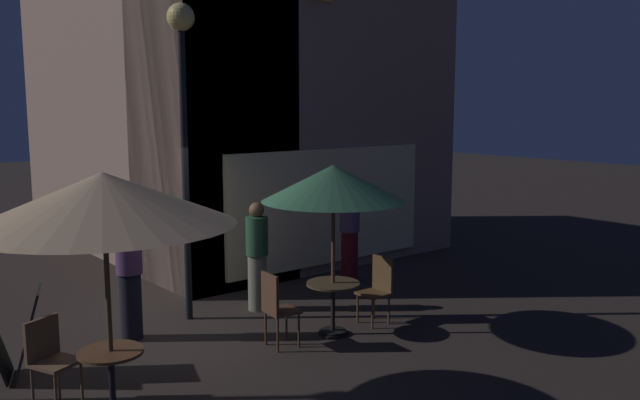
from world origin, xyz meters
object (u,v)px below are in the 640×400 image
object	(u,v)px
cafe_table_0	(112,375)
cafe_chair_0	(49,354)
street_lamp_near_corner	(183,87)
patio_umbrella_0	(103,200)
cafe_chair_1	(276,304)
patron_standing_0	(350,235)
patron_standing_2	(257,256)
patio_umbrella_1	(333,184)
cafe_chair_2	(378,285)
menu_sandwich_board	(11,335)
patron_standing_1	(130,279)
cafe_table_1	(333,297)

from	to	relation	value
cafe_table_0	cafe_chair_0	xyz separation A→B (m)	(-0.34, 0.77, 0.07)
street_lamp_near_corner	patio_umbrella_0	xyz separation A→B (m)	(-2.13, -2.43, -1.12)
cafe_table_0	cafe_chair_1	xyz separation A→B (m)	(2.44, 0.68, 0.08)
patio_umbrella_0	patron_standing_0	distance (m)	5.84
cafe_chair_1	patron_standing_2	distance (m)	1.65
patio_umbrella_1	cafe_chair_2	bearing A→B (deg)	-1.51
cafe_table_0	patio_umbrella_1	bearing A→B (deg)	10.09
street_lamp_near_corner	cafe_chair_2	size ratio (longest dim) A/B	4.70
menu_sandwich_board	patio_umbrella_1	distance (m)	4.24
patron_standing_1	patio_umbrella_0	bearing A→B (deg)	-26.50
menu_sandwich_board	patron_standing_2	size ratio (longest dim) A/B	0.61
patron_standing_0	patron_standing_1	size ratio (longest dim) A/B	1.06
menu_sandwich_board	patio_umbrella_1	world-z (taller)	patio_umbrella_1
cafe_table_1	patron_standing_2	distance (m)	1.60
patron_standing_0	cafe_chair_2	bearing A→B (deg)	50.47
patio_umbrella_1	cafe_chair_2	size ratio (longest dim) A/B	2.43
patio_umbrella_1	patron_standing_1	distance (m)	2.96
cafe_table_1	cafe_table_0	bearing A→B (deg)	-169.91
patio_umbrella_0	patron_standing_0	size ratio (longest dim) A/B	1.43
street_lamp_near_corner	cafe_table_0	distance (m)	4.30
patron_standing_0	patron_standing_1	distance (m)	4.05
cafe_table_0	patron_standing_1	size ratio (longest dim) A/B	0.46
patio_umbrella_1	cafe_chair_1	bearing A→B (deg)	174.23
patron_standing_2	patron_standing_0	bearing A→B (deg)	-48.78
patio_umbrella_1	patron_standing_1	size ratio (longest dim) A/B	1.42
cafe_table_0	menu_sandwich_board	bearing A→B (deg)	104.15
menu_sandwich_board	patron_standing_1	world-z (taller)	patron_standing_1
cafe_table_1	patio_umbrella_1	distance (m)	1.54
menu_sandwich_board	cafe_table_0	bearing A→B (deg)	-55.85
street_lamp_near_corner	patio_umbrella_0	world-z (taller)	street_lamp_near_corner
menu_sandwich_board	patron_standing_2	distance (m)	3.63
cafe_chair_2	patron_standing_0	bearing A→B (deg)	-118.85
menu_sandwich_board	cafe_chair_2	size ratio (longest dim) A/B	1.06
cafe_table_0	cafe_chair_1	size ratio (longest dim) A/B	0.77
street_lamp_near_corner	patron_standing_0	xyz separation A→B (m)	(3.05, -0.09, -2.47)
street_lamp_near_corner	cafe_chair_0	size ratio (longest dim) A/B	4.78
cafe_table_1	patio_umbrella_1	size ratio (longest dim) A/B	0.31
cafe_table_0	cafe_table_1	bearing A→B (deg)	10.09
patron_standing_0	patron_standing_2	distance (m)	2.04
cafe_chair_0	patron_standing_0	world-z (taller)	patron_standing_0
menu_sandwich_board	patron_standing_1	xyz separation A→B (m)	(1.59, 0.38, 0.29)
patron_standing_0	patron_standing_1	world-z (taller)	patron_standing_0
cafe_table_0	patron_standing_1	world-z (taller)	patron_standing_1
patio_umbrella_0	patron_standing_0	bearing A→B (deg)	24.25
patron_standing_0	patron_standing_2	size ratio (longest dim) A/B	1.05
patron_standing_1	street_lamp_near_corner	bearing A→B (deg)	105.95
menu_sandwich_board	cafe_chair_0	world-z (taller)	menu_sandwich_board
cafe_table_1	cafe_chair_1	xyz separation A→B (m)	(-0.88, 0.09, 0.06)
cafe_chair_0	cafe_chair_1	world-z (taller)	cafe_chair_1
cafe_table_1	patio_umbrella_1	xyz separation A→B (m)	(-0.00, 0.00, 1.54)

